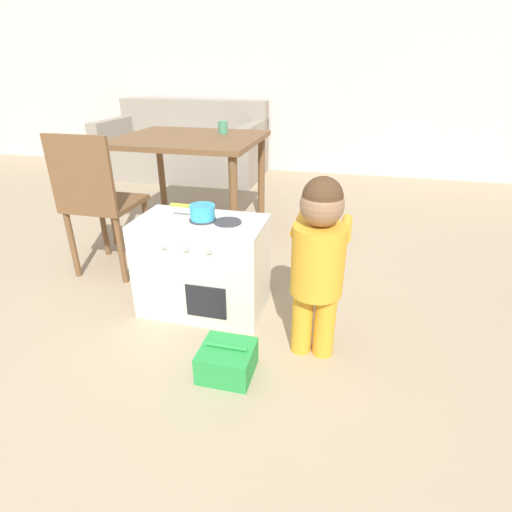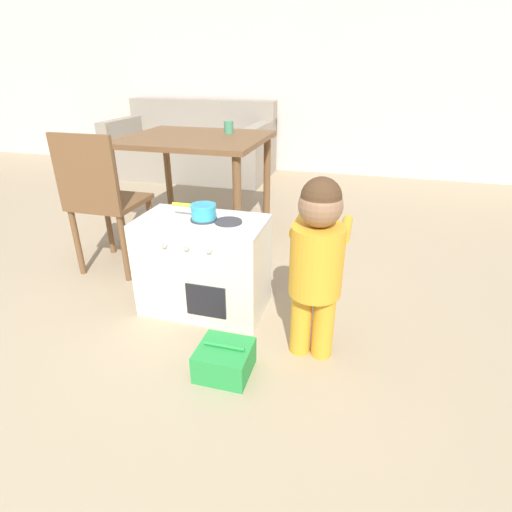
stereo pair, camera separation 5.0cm
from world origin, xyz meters
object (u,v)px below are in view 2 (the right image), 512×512
at_px(toy_basket, 225,360).
at_px(dining_table, 195,149).
at_px(play_kitchen, 204,265).
at_px(dining_chair_near, 103,200).
at_px(toy_pot, 203,210).
at_px(child_figure, 317,255).
at_px(couch, 193,149).
at_px(cup_on_table, 229,127).

bearing_deg(toy_basket, dining_table, 116.48).
distance_m(play_kitchen, toy_basket, 0.56).
bearing_deg(toy_basket, dining_chair_near, 144.94).
distance_m(toy_pot, child_figure, 0.63).
height_order(toy_pot, toy_basket, toy_pot).
xyz_separation_m(child_figure, couch, (-1.86, 2.95, -0.20)).
xyz_separation_m(toy_pot, couch, (-1.27, 2.73, -0.26)).
bearing_deg(child_figure, couch, 122.21).
distance_m(play_kitchen, child_figure, 0.68).
distance_m(child_figure, toy_basket, 0.59).
height_order(couch, cup_on_table, couch).
xyz_separation_m(toy_basket, dining_chair_near, (-1.00, 0.70, 0.40)).
height_order(play_kitchen, cup_on_table, cup_on_table).
bearing_deg(play_kitchen, couch, 114.76).
distance_m(play_kitchen, dining_chair_near, 0.80).
distance_m(toy_pot, couch, 3.02).
xyz_separation_m(play_kitchen, child_figure, (0.60, -0.22, 0.24)).
distance_m(play_kitchen, toy_pot, 0.30).
bearing_deg(couch, toy_basket, -64.35).
bearing_deg(dining_table, cup_on_table, 44.48).
distance_m(toy_basket, couch, 3.54).
distance_m(toy_basket, dining_table, 1.77).
bearing_deg(couch, dining_table, -65.11).
relative_size(toy_basket, cup_on_table, 2.43).
height_order(child_figure, cup_on_table, same).
bearing_deg(toy_basket, toy_pot, 119.48).
height_order(toy_pot, child_figure, child_figure).
height_order(child_figure, couch, couch).
height_order(dining_table, couch, couch).
distance_m(play_kitchen, couch, 3.00).
distance_m(child_figure, dining_chair_near, 1.41).
xyz_separation_m(play_kitchen, dining_chair_near, (-0.73, 0.25, 0.22)).
bearing_deg(child_figure, dining_chair_near, 160.57).
bearing_deg(dining_table, couch, 114.89).
xyz_separation_m(toy_pot, dining_chair_near, (-0.74, 0.25, -0.08)).
distance_m(toy_pot, toy_basket, 0.71).
distance_m(play_kitchen, cup_on_table, 1.38).
distance_m(play_kitchen, dining_table, 1.21).
bearing_deg(toy_pot, play_kitchen, -177.77).
xyz_separation_m(dining_chair_near, cup_on_table, (0.45, 1.00, 0.30)).
xyz_separation_m(play_kitchen, dining_table, (-0.48, 1.05, 0.38)).
xyz_separation_m(play_kitchen, toy_basket, (0.27, -0.45, -0.19)).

